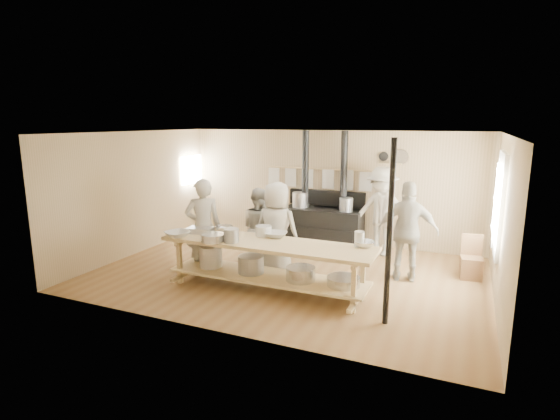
{
  "coord_description": "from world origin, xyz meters",
  "views": [
    {
      "loc": [
        2.96,
        -7.2,
        2.81
      ],
      "look_at": [
        -0.24,
        0.2,
        1.16
      ],
      "focal_mm": 28.0,
      "sensor_mm": 36.0,
      "label": 1
    }
  ],
  "objects_px": {
    "cook_center": "(277,230)",
    "chair": "(471,266)",
    "cook_far_left": "(203,227)",
    "prep_table": "(267,261)",
    "cook_left": "(260,228)",
    "stove": "(322,223)",
    "cook_right": "(408,232)",
    "roasting_pan": "(200,230)",
    "cook_by_window": "(381,211)"
  },
  "relations": [
    {
      "from": "cook_right",
      "to": "chair",
      "type": "height_order",
      "value": "cook_right"
    },
    {
      "from": "cook_far_left",
      "to": "roasting_pan",
      "type": "bearing_deg",
      "value": 71.92
    },
    {
      "from": "cook_center",
      "to": "cook_right",
      "type": "bearing_deg",
      "value": -160.13
    },
    {
      "from": "cook_far_left",
      "to": "cook_left",
      "type": "distance_m",
      "value": 1.08
    },
    {
      "from": "cook_left",
      "to": "chair",
      "type": "distance_m",
      "value": 3.94
    },
    {
      "from": "chair",
      "to": "roasting_pan",
      "type": "height_order",
      "value": "roasting_pan"
    },
    {
      "from": "cook_right",
      "to": "roasting_pan",
      "type": "distance_m",
      "value": 3.68
    },
    {
      "from": "prep_table",
      "to": "cook_right",
      "type": "xyz_separation_m",
      "value": [
        2.08,
        1.43,
        0.38
      ]
    },
    {
      "from": "chair",
      "to": "stove",
      "type": "bearing_deg",
      "value": 156.25
    },
    {
      "from": "prep_table",
      "to": "cook_right",
      "type": "bearing_deg",
      "value": 34.46
    },
    {
      "from": "stove",
      "to": "chair",
      "type": "relative_size",
      "value": 3.3
    },
    {
      "from": "cook_far_left",
      "to": "cook_left",
      "type": "xyz_separation_m",
      "value": [
        0.79,
        0.73,
        -0.11
      ]
    },
    {
      "from": "cook_by_window",
      "to": "roasting_pan",
      "type": "bearing_deg",
      "value": -123.81
    },
    {
      "from": "prep_table",
      "to": "cook_far_left",
      "type": "height_order",
      "value": "cook_far_left"
    },
    {
      "from": "stove",
      "to": "cook_left",
      "type": "distance_m",
      "value": 2.13
    },
    {
      "from": "stove",
      "to": "chair",
      "type": "height_order",
      "value": "stove"
    },
    {
      "from": "roasting_pan",
      "to": "cook_right",
      "type": "bearing_deg",
      "value": 21.73
    },
    {
      "from": "cook_center",
      "to": "cook_far_left",
      "type": "bearing_deg",
      "value": 19.65
    },
    {
      "from": "cook_by_window",
      "to": "roasting_pan",
      "type": "distance_m",
      "value": 3.83
    },
    {
      "from": "roasting_pan",
      "to": "cook_center",
      "type": "bearing_deg",
      "value": 27.22
    },
    {
      "from": "cook_left",
      "to": "cook_right",
      "type": "height_order",
      "value": "cook_right"
    },
    {
      "from": "cook_by_window",
      "to": "roasting_pan",
      "type": "height_order",
      "value": "cook_by_window"
    },
    {
      "from": "prep_table",
      "to": "cook_left",
      "type": "height_order",
      "value": "cook_left"
    },
    {
      "from": "cook_center",
      "to": "roasting_pan",
      "type": "xyz_separation_m",
      "value": [
        -1.21,
        -0.62,
        0.02
      ]
    },
    {
      "from": "cook_left",
      "to": "stove",
      "type": "bearing_deg",
      "value": -82.5
    },
    {
      "from": "cook_center",
      "to": "chair",
      "type": "relative_size",
      "value": 2.22
    },
    {
      "from": "cook_by_window",
      "to": "chair",
      "type": "distance_m",
      "value": 2.08
    },
    {
      "from": "chair",
      "to": "cook_right",
      "type": "bearing_deg",
      "value": -157.74
    },
    {
      "from": "cook_left",
      "to": "cook_far_left",
      "type": "bearing_deg",
      "value": 66.79
    },
    {
      "from": "cook_far_left",
      "to": "chair",
      "type": "height_order",
      "value": "cook_far_left"
    },
    {
      "from": "cook_right",
      "to": "cook_far_left",
      "type": "bearing_deg",
      "value": 9.97
    },
    {
      "from": "chair",
      "to": "cook_far_left",
      "type": "bearing_deg",
      "value": -165.1
    },
    {
      "from": "cook_by_window",
      "to": "roasting_pan",
      "type": "xyz_separation_m",
      "value": [
        -2.7,
        -2.73,
        -0.04
      ]
    },
    {
      "from": "chair",
      "to": "roasting_pan",
      "type": "relative_size",
      "value": 1.83
    },
    {
      "from": "cook_far_left",
      "to": "cook_right",
      "type": "xyz_separation_m",
      "value": [
        3.48,
        1.16,
        -0.0
      ]
    },
    {
      "from": "cook_far_left",
      "to": "cook_by_window",
      "type": "relative_size",
      "value": 0.95
    },
    {
      "from": "prep_table",
      "to": "cook_left",
      "type": "distance_m",
      "value": 1.2
    },
    {
      "from": "prep_table",
      "to": "cook_by_window",
      "type": "bearing_deg",
      "value": 64.01
    },
    {
      "from": "cook_center",
      "to": "cook_right",
      "type": "height_order",
      "value": "cook_right"
    },
    {
      "from": "stove",
      "to": "chair",
      "type": "distance_m",
      "value": 3.33
    },
    {
      "from": "stove",
      "to": "roasting_pan",
      "type": "xyz_separation_m",
      "value": [
        -1.34,
        -2.95,
        0.38
      ]
    },
    {
      "from": "roasting_pan",
      "to": "cook_left",
      "type": "bearing_deg",
      "value": 51.99
    },
    {
      "from": "stove",
      "to": "cook_right",
      "type": "xyz_separation_m",
      "value": [
        2.08,
        -1.59,
        0.37
      ]
    },
    {
      "from": "cook_left",
      "to": "roasting_pan",
      "type": "xyz_separation_m",
      "value": [
        -0.72,
        -0.93,
        0.11
      ]
    },
    {
      "from": "cook_by_window",
      "to": "roasting_pan",
      "type": "relative_size",
      "value": 4.37
    },
    {
      "from": "prep_table",
      "to": "cook_left",
      "type": "relative_size",
      "value": 2.28
    },
    {
      "from": "cook_by_window",
      "to": "chair",
      "type": "xyz_separation_m",
      "value": [
        1.8,
        -0.79,
        -0.71
      ]
    },
    {
      "from": "cook_left",
      "to": "cook_center",
      "type": "bearing_deg",
      "value": 172.58
    },
    {
      "from": "roasting_pan",
      "to": "stove",
      "type": "bearing_deg",
      "value": 65.64
    },
    {
      "from": "cook_right",
      "to": "roasting_pan",
      "type": "xyz_separation_m",
      "value": [
        -3.41,
        -1.36,
        0.0
      ]
    }
  ]
}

